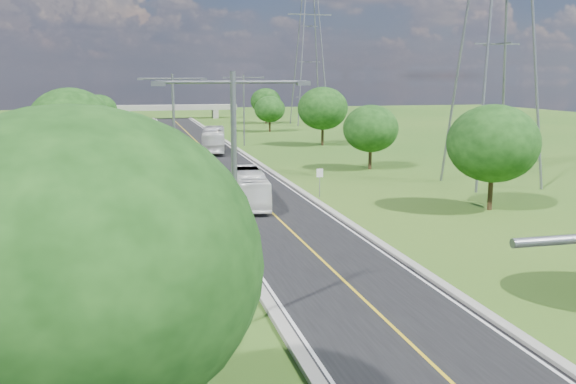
{
  "coord_description": "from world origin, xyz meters",
  "views": [
    {
      "loc": [
        -9.77,
        -11.73,
        9.82
      ],
      "look_at": [
        -0.75,
        24.78,
        3.0
      ],
      "focal_mm": 40.0,
      "sensor_mm": 36.0,
      "label": 1
    }
  ],
  "objects": [
    {
      "name": "tree_re",
      "position": [
        14.5,
        100.0,
        4.02
      ],
      "size": [
        5.46,
        5.46,
        6.35
      ],
      "color": "black",
      "rests_on": "ground"
    },
    {
      "name": "tree_rd",
      "position": [
        17.0,
        76.0,
        5.27
      ],
      "size": [
        7.14,
        7.14,
        8.3
      ],
      "color": "black",
      "rests_on": "ground"
    },
    {
      "name": "streetlight_mid_left",
      "position": [
        -6.0,
        45.0,
        5.94
      ],
      "size": [
        5.9,
        0.25,
        10.0
      ],
      "color": "slate",
      "rests_on": "ground"
    },
    {
      "name": "speed_limit_sign",
      "position": [
        5.2,
        37.98,
        1.6
      ],
      "size": [
        0.55,
        0.09,
        2.4
      ],
      "color": "slate",
      "rests_on": "ground"
    },
    {
      "name": "tree_rc",
      "position": [
        15.0,
        52.0,
        4.33
      ],
      "size": [
        5.88,
        5.88,
        6.84
      ],
      "color": "black",
      "rests_on": "ground"
    },
    {
      "name": "power_tower_far",
      "position": [
        26.0,
        115.0,
        14.01
      ],
      "size": [
        9.0,
        6.4,
        28.0
      ],
      "color": "slate",
      "rests_on": "ground"
    },
    {
      "name": "road",
      "position": [
        0.0,
        66.0,
        0.03
      ],
      "size": [
        8.0,
        150.0,
        0.06
      ],
      "primitive_type": "cube",
      "color": "black",
      "rests_on": "ground"
    },
    {
      "name": "tree_le",
      "position": [
        -14.5,
        98.0,
        4.33
      ],
      "size": [
        5.88,
        5.88,
        6.84
      ],
      "color": "black",
      "rests_on": "ground"
    },
    {
      "name": "streetlight_near_left",
      "position": [
        -6.0,
        12.0,
        5.94
      ],
      "size": [
        5.9,
        0.25,
        10.0
      ],
      "color": "slate",
      "rests_on": "ground"
    },
    {
      "name": "tree_lf",
      "position": [
        -11.0,
        2.0,
        5.89
      ],
      "size": [
        7.98,
        7.98,
        9.28
      ],
      "color": "black",
      "rests_on": "ground"
    },
    {
      "name": "ground",
      "position": [
        0.0,
        60.0,
        0.0
      ],
      "size": [
        260.0,
        260.0,
        0.0
      ],
      "primitive_type": "plane",
      "color": "#275518",
      "rests_on": "ground"
    },
    {
      "name": "streetlight_far_right",
      "position": [
        6.0,
        78.0,
        5.94
      ],
      "size": [
        5.9,
        0.25,
        10.0
      ],
      "color": "slate",
      "rests_on": "ground"
    },
    {
      "name": "curb_left",
      "position": [
        -4.25,
        66.0,
        0.11
      ],
      "size": [
        0.5,
        150.0,
        0.22
      ],
      "primitive_type": "cube",
      "color": "gray",
      "rests_on": "ground"
    },
    {
      "name": "overpass",
      "position": [
        0.0,
        140.0,
        2.41
      ],
      "size": [
        30.0,
        3.0,
        3.2
      ],
      "color": "gray",
      "rests_on": "ground"
    },
    {
      "name": "tree_lb",
      "position": [
        -16.0,
        28.0,
        4.64
      ],
      "size": [
        6.3,
        6.3,
        7.33
      ],
      "color": "black",
      "rests_on": "ground"
    },
    {
      "name": "tree_ld",
      "position": [
        -17.0,
        74.0,
        4.95
      ],
      "size": [
        6.72,
        6.72,
        7.82
      ],
      "color": "black",
      "rests_on": "ground"
    },
    {
      "name": "tree_lc",
      "position": [
        -15.0,
        50.0,
        5.58
      ],
      "size": [
        7.56,
        7.56,
        8.79
      ],
      "color": "black",
      "rests_on": "ground"
    },
    {
      "name": "curb_right",
      "position": [
        4.25,
        66.0,
        0.11
      ],
      "size": [
        0.5,
        150.0,
        0.22
      ],
      "primitive_type": "cube",
      "color": "gray",
      "rests_on": "ground"
    },
    {
      "name": "tree_rf",
      "position": [
        18.0,
        120.0,
        4.64
      ],
      "size": [
        6.3,
        6.3,
        7.33
      ],
      "color": "black",
      "rests_on": "ground"
    },
    {
      "name": "bus_outbound",
      "position": [
        0.8,
        71.21,
        1.66
      ],
      "size": [
        4.33,
        11.74,
        3.19
      ],
      "primitive_type": "imported",
      "rotation": [
        0.0,
        0.0,
        3.0
      ],
      "color": "silver",
      "rests_on": "road"
    },
    {
      "name": "tree_rb",
      "position": [
        16.0,
        30.0,
        4.95
      ],
      "size": [
        6.72,
        6.72,
        7.82
      ],
      "color": "black",
      "rests_on": "ground"
    },
    {
      "name": "power_tower_near",
      "position": [
        22.0,
        40.0,
        14.01
      ],
      "size": [
        9.0,
        6.4,
        28.0
      ],
      "color": "slate",
      "rests_on": "ground"
    },
    {
      "name": "bus_inbound",
      "position": [
        -1.03,
        35.9,
        1.39
      ],
      "size": [
        3.07,
        9.7,
        2.66
      ],
      "primitive_type": "imported",
      "rotation": [
        0.0,
        0.0,
        -0.09
      ],
      "color": "white",
      "rests_on": "road"
    }
  ]
}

